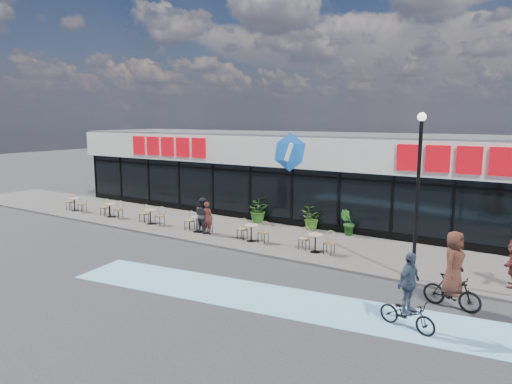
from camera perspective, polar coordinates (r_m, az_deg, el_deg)
ground at (r=17.48m, az=-6.59°, el=-8.92°), size 120.00×120.00×0.00m
sidewalk at (r=20.99m, az=1.23°, el=-5.62°), size 44.00×5.00×0.10m
bike_lane at (r=14.17m, az=2.38°, el=-13.28°), size 14.17×4.13×0.01m
building at (r=25.27m, az=7.70°, el=2.12°), size 30.60×6.57×4.75m
lamp_post at (r=15.64m, az=19.60°, el=1.04°), size 0.28×0.28×5.51m
bistro_set_0 at (r=28.52m, az=-21.60°, el=-1.27°), size 1.54×0.62×0.90m
bistro_set_1 at (r=26.11m, az=-17.65°, el=-1.97°), size 1.54×0.62×0.90m
bistro_set_2 at (r=23.86m, az=-12.92°, el=-2.79°), size 1.54×0.62×0.90m
bistro_set_3 at (r=21.81m, az=-7.24°, el=-3.76°), size 1.54×0.62×0.90m
bistro_set_4 at (r=20.03m, az=-0.45°, el=-4.85°), size 1.54×0.62×0.90m
bistro_set_5 at (r=18.58m, az=7.55°, el=-6.06°), size 1.54×0.62×0.90m
potted_plant_left at (r=23.53m, az=0.10°, el=-2.24°), size 1.51×1.44×1.30m
potted_plant_mid at (r=21.37m, az=11.38°, el=-3.78°), size 0.81×0.76×1.17m
potted_plant_right at (r=22.16m, az=6.81°, el=-3.27°), size 1.11×0.99×1.12m
patron_left at (r=21.27m, az=-6.12°, el=-3.23°), size 0.59×0.42×1.52m
patron_right at (r=21.50m, az=-6.66°, el=-2.89°), size 0.94×0.81×1.68m
cyclist_a at (r=12.68m, az=18.46°, el=-12.66°), size 1.65×1.02×2.07m
cyclist_b at (r=14.36m, az=23.39°, el=-9.59°), size 1.70×0.98×2.28m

